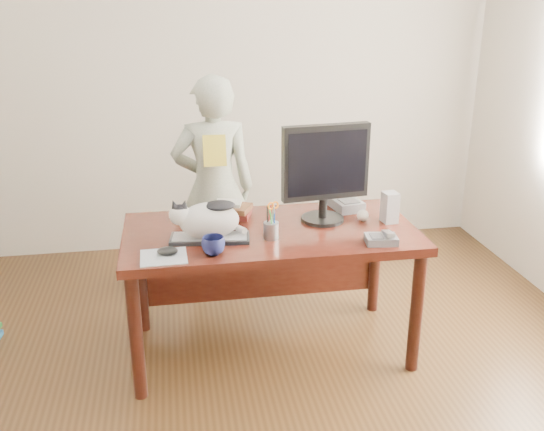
{
  "coord_description": "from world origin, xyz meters",
  "views": [
    {
      "loc": [
        -0.51,
        -2.45,
        1.97
      ],
      "look_at": [
        0.0,
        0.55,
        0.85
      ],
      "focal_mm": 40.0,
      "sensor_mm": 36.0,
      "label": 1
    }
  ],
  "objects": [
    {
      "name": "room",
      "position": [
        0.0,
        0.0,
        1.35
      ],
      "size": [
        4.5,
        4.5,
        4.5
      ],
      "color": "black",
      "rests_on": "ground"
    },
    {
      "name": "desk",
      "position": [
        0.0,
        0.68,
        0.6
      ],
      "size": [
        1.6,
        0.8,
        0.75
      ],
      "color": "black",
      "rests_on": "ground"
    },
    {
      "name": "keyboard",
      "position": [
        -0.34,
        0.5,
        0.76
      ],
      "size": [
        0.43,
        0.2,
        0.02
      ],
      "rotation": [
        0.0,
        0.0,
        -0.12
      ],
      "color": "black",
      "rests_on": "desk"
    },
    {
      "name": "cat",
      "position": [
        -0.35,
        0.5,
        0.87
      ],
      "size": [
        0.41,
        0.23,
        0.23
      ],
      "rotation": [
        0.0,
        0.0,
        -0.12
      ],
      "color": "silver",
      "rests_on": "keyboard"
    },
    {
      "name": "monitor",
      "position": [
        0.32,
        0.67,
        1.06
      ],
      "size": [
        0.5,
        0.27,
        0.56
      ],
      "rotation": [
        0.0,
        0.0,
        0.11
      ],
      "color": "black",
      "rests_on": "desk"
    },
    {
      "name": "pen_cup",
      "position": [
        -0.02,
        0.47,
        0.81
      ],
      "size": [
        0.1,
        0.1,
        0.2
      ],
      "rotation": [
        0.0,
        0.0,
        0.38
      ],
      "color": "gray",
      "rests_on": "desk"
    },
    {
      "name": "mousepad",
      "position": [
        -0.58,
        0.32,
        0.75
      ],
      "size": [
        0.23,
        0.21,
        0.01
      ],
      "rotation": [
        0.0,
        0.0,
        0.03
      ],
      "color": "#ADB3B9",
      "rests_on": "desk"
    },
    {
      "name": "mouse",
      "position": [
        -0.56,
        0.34,
        0.77
      ],
      "size": [
        0.1,
        0.07,
        0.04
      ],
      "rotation": [
        0.0,
        0.0,
        0.03
      ],
      "color": "black",
      "rests_on": "mousepad"
    },
    {
      "name": "coffee_mug",
      "position": [
        -0.33,
        0.32,
        0.8
      ],
      "size": [
        0.15,
        0.15,
        0.09
      ],
      "primitive_type": "imported",
      "rotation": [
        0.0,
        0.0,
        0.4
      ],
      "color": "#0D1034",
      "rests_on": "desk"
    },
    {
      "name": "phone",
      "position": [
        0.54,
        0.31,
        0.77
      ],
      "size": [
        0.17,
        0.14,
        0.07
      ],
      "rotation": [
        0.0,
        0.0,
        -0.13
      ],
      "color": "slate",
      "rests_on": "desk"
    },
    {
      "name": "speaker",
      "position": [
        0.68,
        0.6,
        0.84
      ],
      "size": [
        0.09,
        0.1,
        0.17
      ],
      "rotation": [
        0.0,
        0.0,
        0.12
      ],
      "color": "#9C9C9F",
      "rests_on": "desk"
    },
    {
      "name": "baseball",
      "position": [
        0.54,
        0.64,
        0.78
      ],
      "size": [
        0.07,
        0.07,
        0.07
      ],
      "rotation": [
        0.0,
        0.0,
        -0.32
      ],
      "color": "white",
      "rests_on": "desk"
    },
    {
      "name": "book_stack",
      "position": [
        -0.19,
        0.85,
        0.79
      ],
      "size": [
        0.27,
        0.24,
        0.09
      ],
      "rotation": [
        0.0,
        0.0,
        -0.36
      ],
      "color": "#4C1614",
      "rests_on": "desk"
    },
    {
      "name": "calculator",
      "position": [
        0.51,
        0.86,
        0.78
      ],
      "size": [
        0.19,
        0.23,
        0.06
      ],
      "rotation": [
        0.0,
        0.0,
        0.17
      ],
      "color": "slate",
      "rests_on": "desk"
    },
    {
      "name": "person",
      "position": [
        -0.25,
        1.39,
        0.75
      ],
      "size": [
        0.55,
        0.36,
        1.5
      ],
      "primitive_type": "imported",
      "rotation": [
        0.0,
        0.0,
        3.14
      ],
      "color": "beige",
      "rests_on": "ground"
    },
    {
      "name": "held_book",
      "position": [
        -0.25,
        1.22,
        1.05
      ],
      "size": [
        0.14,
        0.08,
        0.2
      ],
      "rotation": [
        0.0,
        0.0,
        -0.0
      ],
      "color": "gold",
      "rests_on": "person"
    }
  ]
}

